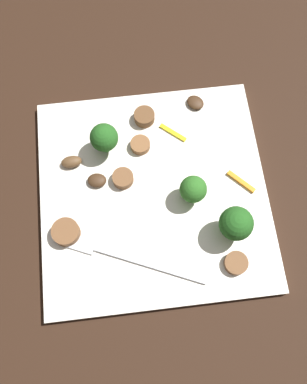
{
  "coord_description": "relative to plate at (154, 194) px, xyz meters",
  "views": [
    {
      "loc": [
        0.02,
        0.18,
        0.53
      ],
      "look_at": [
        0.0,
        0.0,
        0.01
      ],
      "focal_mm": 39.04,
      "sensor_mm": 36.0,
      "label": 1
    }
  ],
  "objects": [
    {
      "name": "ground_plane",
      "position": [
        0.0,
        0.0,
        -0.01
      ],
      "size": [
        1.4,
        1.4,
        0.0
      ],
      "primitive_type": "plane",
      "color": "black"
    },
    {
      "name": "plate",
      "position": [
        0.0,
        0.0,
        0.0
      ],
      "size": [
        0.3,
        0.3,
        0.01
      ],
      "primitive_type": "cube",
      "color": "white",
      "rests_on": "ground_plane"
    },
    {
      "name": "fork",
      "position": [
        0.05,
        0.08,
        0.01
      ],
      "size": [
        0.17,
        0.08,
        0.0
      ],
      "rotation": [
        0.0,
        0.0,
        -0.41
      ],
      "color": "silver",
      "rests_on": "plate"
    },
    {
      "name": "broccoli_floret_0",
      "position": [
        -0.09,
        0.06,
        0.04
      ],
      "size": [
        0.04,
        0.04,
        0.06
      ],
      "color": "#296420",
      "rests_on": "plate"
    },
    {
      "name": "broccoli_floret_1",
      "position": [
        0.06,
        -0.07,
        0.04
      ],
      "size": [
        0.04,
        0.04,
        0.05
      ],
      "color": "#296420",
      "rests_on": "plate"
    },
    {
      "name": "broccoli_floret_2",
      "position": [
        -0.05,
        0.01,
        0.03
      ],
      "size": [
        0.03,
        0.03,
        0.05
      ],
      "color": "#347525",
      "rests_on": "plate"
    },
    {
      "name": "sausage_slice_0",
      "position": [
        -0.09,
        0.11,
        0.01
      ],
      "size": [
        0.04,
        0.04,
        0.01
      ],
      "primitive_type": "cylinder",
      "rotation": [
        0.0,
        0.0,
        2.58
      ],
      "color": "brown",
      "rests_on": "plate"
    },
    {
      "name": "sausage_slice_1",
      "position": [
        0.12,
        0.04,
        0.01
      ],
      "size": [
        0.05,
        0.05,
        0.02
      ],
      "primitive_type": "cylinder",
      "rotation": [
        0.0,
        0.0,
        2.62
      ],
      "color": "brown",
      "rests_on": "plate"
    },
    {
      "name": "sausage_slice_2",
      "position": [
        0.04,
        -0.02,
        0.01
      ],
      "size": [
        0.04,
        0.04,
        0.01
      ],
      "primitive_type": "cylinder",
      "rotation": [
        0.0,
        0.0,
        0.55
      ],
      "color": "brown",
      "rests_on": "plate"
    },
    {
      "name": "sausage_slice_3",
      "position": [
        0.0,
        -0.11,
        0.01
      ],
      "size": [
        0.04,
        0.04,
        0.01
      ],
      "primitive_type": "cylinder",
      "rotation": [
        0.0,
        0.0,
        1.28
      ],
      "color": "brown",
      "rests_on": "plate"
    },
    {
      "name": "sausage_slice_4",
      "position": [
        0.01,
        -0.07,
        0.01
      ],
      "size": [
        0.03,
        0.03,
        0.01
      ],
      "primitive_type": "cylinder",
      "rotation": [
        0.0,
        0.0,
        1.39
      ],
      "color": "brown",
      "rests_on": "plate"
    },
    {
      "name": "mushroom_0",
      "position": [
        0.07,
        -0.02,
        0.01
      ],
      "size": [
        0.03,
        0.02,
        0.01
      ],
      "primitive_type": "ellipsoid",
      "rotation": [
        0.0,
        0.0,
        3.02
      ],
      "color": "#422B19",
      "rests_on": "plate"
    },
    {
      "name": "mushroom_1",
      "position": [
        -0.07,
        -0.12,
        0.01
      ],
      "size": [
        0.03,
        0.03,
        0.01
      ],
      "primitive_type": "ellipsoid",
      "rotation": [
        0.0,
        0.0,
        2.34
      ],
      "color": "#422B19",
      "rests_on": "plate"
    },
    {
      "name": "mushroom_2",
      "position": [
        0.1,
        -0.05,
        0.01
      ],
      "size": [
        0.03,
        0.02,
        0.01
      ],
      "primitive_type": "ellipsoid",
      "rotation": [
        0.0,
        0.0,
        3.22
      ],
      "color": "brown",
      "rests_on": "plate"
    },
    {
      "name": "pepper_strip_0",
      "position": [
        -0.04,
        -0.08,
        0.01
      ],
      "size": [
        0.03,
        0.03,
        0.0
      ],
      "primitive_type": "cube",
      "rotation": [
        0.0,
        0.0,
        5.57
      ],
      "color": "yellow",
      "rests_on": "plate"
    },
    {
      "name": "pepper_strip_1",
      "position": [
        -0.12,
        -0.0,
        0.01
      ],
      "size": [
        0.03,
        0.03,
        0.0
      ],
      "primitive_type": "cube",
      "rotation": [
        0.0,
        0.0,
        5.48
      ],
      "color": "orange",
      "rests_on": "plate"
    }
  ]
}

